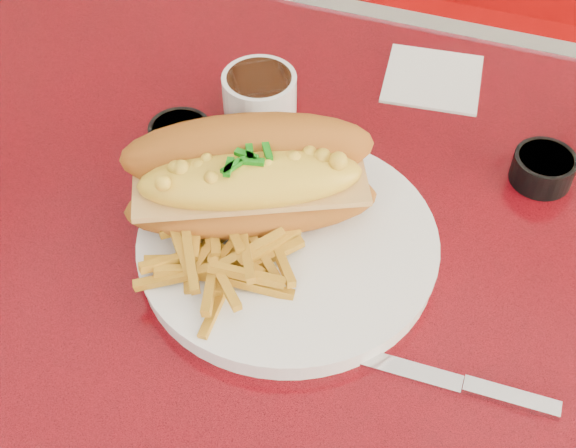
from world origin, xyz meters
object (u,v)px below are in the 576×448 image
(mac_hoagie, at_px, (250,177))
(fork, at_px, (224,255))
(knife, at_px, (451,381))
(sauce_cup_left, at_px, (181,138))
(sauce_cup_right, at_px, (543,167))
(dinner_plate, at_px, (288,245))
(gravy_ramekin, at_px, (260,92))
(diner_table, at_px, (296,347))
(booth_bench_far, at_px, (427,112))

(mac_hoagie, bearing_deg, fork, -118.43)
(knife, bearing_deg, sauce_cup_left, 149.90)
(fork, bearing_deg, sauce_cup_right, -63.31)
(dinner_plate, height_order, gravy_ramekin, gravy_ramekin)
(mac_hoagie, distance_m, gravy_ramekin, 0.17)
(fork, distance_m, sauce_cup_right, 0.33)
(gravy_ramekin, bearing_deg, sauce_cup_right, -1.33)
(dinner_plate, bearing_deg, diner_table, 26.69)
(mac_hoagie, bearing_deg, knife, -51.93)
(mac_hoagie, relative_size, knife, 1.21)
(gravy_ramekin, height_order, knife, gravy_ramekin)
(knife, bearing_deg, dinner_plate, 152.44)
(dinner_plate, height_order, mac_hoagie, mac_hoagie)
(diner_table, distance_m, knife, 0.25)
(gravy_ramekin, bearing_deg, sauce_cup_left, -121.02)
(mac_hoagie, xyz_separation_m, sauce_cup_left, (-0.11, 0.07, -0.04))
(gravy_ramekin, distance_m, knife, 0.38)
(booth_bench_far, distance_m, mac_hoagie, 0.96)
(fork, bearing_deg, gravy_ramekin, -0.41)
(booth_bench_far, height_order, knife, booth_bench_far)
(sauce_cup_right, bearing_deg, fork, -140.27)
(sauce_cup_right, height_order, knife, sauce_cup_right)
(booth_bench_far, relative_size, fork, 9.31)
(fork, relative_size, knife, 0.61)
(mac_hoagie, bearing_deg, gravy_ramekin, 82.99)
(diner_table, height_order, dinner_plate, dinner_plate)
(booth_bench_far, relative_size, dinner_plate, 3.82)
(sauce_cup_left, distance_m, knife, 0.37)
(diner_table, relative_size, knife, 5.81)
(booth_bench_far, height_order, gravy_ramekin, booth_bench_far)
(mac_hoagie, bearing_deg, sauce_cup_left, 120.88)
(sauce_cup_left, bearing_deg, sauce_cup_right, 12.83)
(booth_bench_far, height_order, fork, booth_bench_far)
(booth_bench_far, xyz_separation_m, fork, (-0.06, -0.85, 0.50))
(mac_hoagie, relative_size, sauce_cup_right, 3.82)
(diner_table, height_order, gravy_ramekin, gravy_ramekin)
(diner_table, distance_m, fork, 0.19)
(diner_table, relative_size, sauce_cup_right, 18.31)
(diner_table, xyz_separation_m, sauce_cup_right, (0.20, 0.17, 0.18))
(sauce_cup_left, xyz_separation_m, sauce_cup_right, (0.36, 0.08, -0.00))
(gravy_ramekin, height_order, sauce_cup_left, gravy_ramekin)
(booth_bench_far, bearing_deg, dinner_plate, -90.57)
(dinner_plate, height_order, sauce_cup_right, sauce_cup_right)
(mac_hoagie, bearing_deg, sauce_cup_right, 5.97)
(fork, bearing_deg, mac_hoagie, -16.25)
(sauce_cup_right, bearing_deg, sauce_cup_left, -167.17)
(dinner_plate, relative_size, knife, 1.48)
(dinner_plate, relative_size, gravy_ramekin, 3.34)
(booth_bench_far, relative_size, gravy_ramekin, 12.78)
(dinner_plate, height_order, sauce_cup_left, sauce_cup_left)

